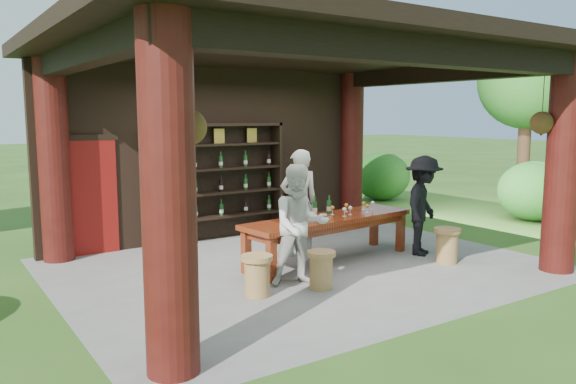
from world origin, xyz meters
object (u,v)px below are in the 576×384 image
stool_far_left (257,275)px  host (299,203)px  napkin_basket (307,217)px  stool_near_right (447,245)px  guest_woman (300,225)px  guest_man (423,206)px  stool_near_left (321,269)px  wine_shelf (221,182)px  tasting_table (329,224)px

stool_far_left → host: bearing=41.2°
napkin_basket → stool_near_right: bearing=-25.2°
guest_woman → guest_man: guest_woman is taller
stool_near_right → host: 2.53m
stool_near_left → napkin_basket: (0.43, 0.96, 0.54)m
wine_shelf → stool_near_right: bearing=-57.8°
stool_near_right → tasting_table: bearing=143.6°
tasting_table → stool_far_left: bearing=-154.8°
stool_near_left → host: size_ratio=0.29×
host → guest_man: (1.80, -1.14, -0.06)m
guest_woman → stool_near_left: bearing=-48.7°
stool_near_right → stool_far_left: bearing=176.0°
stool_far_left → napkin_basket: size_ratio=2.15×
stool_far_left → guest_woman: size_ratio=0.32×
host → guest_man: host is taller
stool_near_left → napkin_basket: size_ratio=2.04×
host → stool_far_left: bearing=56.4°
guest_woman → guest_man: 2.77m
stool_near_left → stool_far_left: bearing=167.4°
stool_near_left → napkin_basket: 1.18m
guest_man → napkin_basket: guest_man is taller
stool_near_left → stool_near_right: 2.53m
tasting_table → host: bearing=105.8°
wine_shelf → host: (0.55, -1.84, -0.22)m
napkin_basket → tasting_table: bearing=14.6°
tasting_table → host: 0.70m
tasting_table → stool_far_left: size_ratio=5.80×
wine_shelf → stool_near_right: wine_shelf is taller
host → napkin_basket: 0.86m
stool_near_left → host: bearing=64.6°
tasting_table → guest_woman: bearing=-145.4°
guest_woman → guest_man: (2.75, 0.26, -0.00)m
guest_woman → guest_man: size_ratio=1.00×
wine_shelf → guest_woman: bearing=-97.2°
stool_near_left → guest_man: size_ratio=0.31×
host → napkin_basket: (-0.39, -0.76, -0.09)m
tasting_table → stool_near_right: bearing=-36.4°
tasting_table → stool_near_left: bearing=-132.0°
wine_shelf → stool_near_left: (-0.27, -3.56, -0.85)m
wine_shelf → guest_woman: (-0.41, -3.24, -0.27)m
stool_near_right → guest_woman: (-2.67, 0.36, 0.55)m
guest_woman → napkin_basket: bearing=66.6°
wine_shelf → napkin_basket: 2.63m
wine_shelf → host: wine_shelf is taller
tasting_table → stool_near_left: 1.52m
tasting_table → stool_far_left: tasting_table is taller
wine_shelf → stool_near_right: (2.26, -3.60, -0.82)m
stool_near_right → stool_near_left: bearing=179.2°
wine_shelf → stool_far_left: size_ratio=4.58×
stool_near_right → guest_man: size_ratio=0.34×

